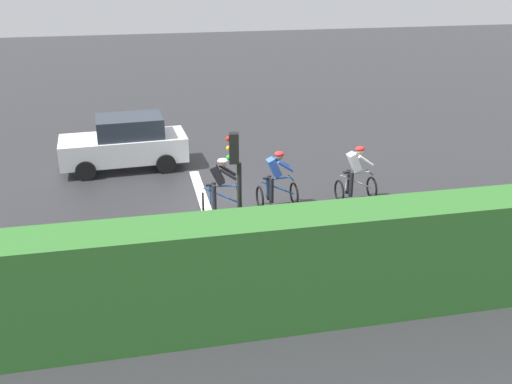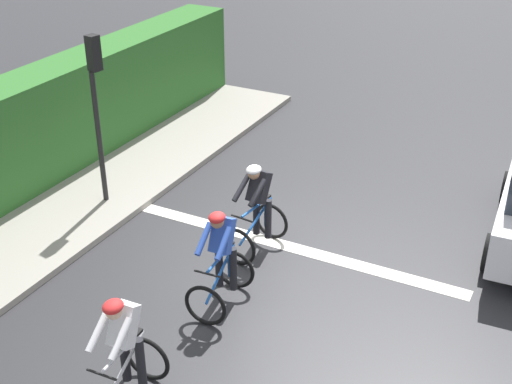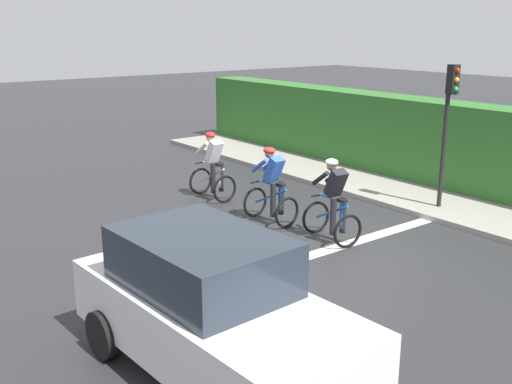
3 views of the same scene
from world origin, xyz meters
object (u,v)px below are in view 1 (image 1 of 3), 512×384
Objects in this scene: car_white at (125,143)px; traffic_light_near_crossing at (236,184)px; cyclist_lead at (355,175)px; cyclist_second at (276,181)px; cyclist_mid at (220,189)px.

traffic_light_near_crossing is at bearing 16.65° from car_white.
cyclist_second is (-0.03, -2.35, 0.00)m from cyclist_lead.
traffic_light_near_crossing reaches higher than cyclist_mid.
cyclist_lead is at bearing 89.17° from cyclist_second.
cyclist_mid is 0.50× the size of traffic_light_near_crossing.
car_white reaches higher than cyclist_lead.
cyclist_mid is at bearing 28.92° from car_white.
car_white is (-4.49, -2.48, 0.08)m from cyclist_mid.
cyclist_second is 1.00× the size of cyclist_mid.
cyclist_lead is 0.40× the size of car_white.
traffic_light_near_crossing is (3.58, -1.76, 1.43)m from cyclist_second.
cyclist_mid is 0.40× the size of car_white.
cyclist_second is at bearing -90.83° from cyclist_lead.
traffic_light_near_crossing reaches higher than cyclist_lead.
cyclist_lead is 1.00× the size of cyclist_mid.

